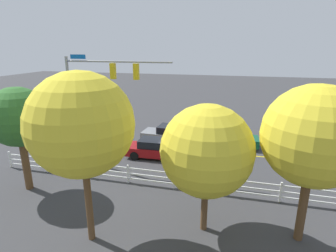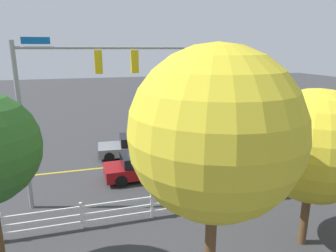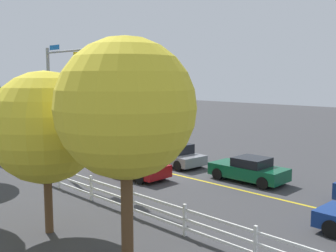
# 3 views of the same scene
# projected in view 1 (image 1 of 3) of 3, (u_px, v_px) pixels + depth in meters

# --- Properties ---
(ground_plane) EXTENTS (120.00, 120.00, 0.00)m
(ground_plane) POSITION_uv_depth(u_px,v_px,m) (173.00, 148.00, 21.85)
(ground_plane) COLOR #38383A
(lane_center_stripe) EXTENTS (28.00, 0.16, 0.01)m
(lane_center_stripe) POSITION_uv_depth(u_px,v_px,m) (223.00, 153.00, 20.90)
(lane_center_stripe) COLOR gold
(lane_center_stripe) RESTS_ON ground_plane
(signal_assembly) EXTENTS (7.35, 0.37, 7.49)m
(signal_assembly) POSITION_uv_depth(u_px,v_px,m) (96.00, 89.00, 17.82)
(signal_assembly) COLOR gray
(signal_assembly) RESTS_ON ground_plane
(car_0) EXTENTS (4.78, 1.96, 1.41)m
(car_0) POSITION_uv_depth(u_px,v_px,m) (158.00, 149.00, 19.91)
(car_0) COLOR maroon
(car_0) RESTS_ON ground_plane
(car_1) EXTENTS (4.29, 2.22, 1.40)m
(car_1) POSITION_uv_depth(u_px,v_px,m) (167.00, 134.00, 23.48)
(car_1) COLOR slate
(car_1) RESTS_ON ground_plane
(car_2) EXTENTS (4.15, 1.95, 1.33)m
(car_2) POSITION_uv_depth(u_px,v_px,m) (233.00, 139.00, 22.12)
(car_2) COLOR #0C4C2D
(car_2) RESTS_ON ground_plane
(car_4) EXTENTS (4.69, 2.11, 1.44)m
(car_4) POSITION_uv_depth(u_px,v_px,m) (329.00, 146.00, 20.51)
(car_4) COLOR navy
(car_4) RESTS_ON ground_plane
(white_rail_fence) EXTENTS (26.10, 0.10, 1.15)m
(white_rail_fence) POSITION_uv_depth(u_px,v_px,m) (199.00, 182.00, 15.20)
(white_rail_fence) COLOR white
(white_rail_fence) RESTS_ON ground_plane
(tree_0) EXTENTS (4.10, 4.10, 7.18)m
(tree_0) POSITION_uv_depth(u_px,v_px,m) (81.00, 125.00, 10.15)
(tree_0) COLOR brown
(tree_0) RESTS_ON ground_plane
(tree_1) EXTENTS (3.27, 3.27, 5.96)m
(tree_1) POSITION_uv_depth(u_px,v_px,m) (18.00, 118.00, 14.51)
(tree_1) COLOR brown
(tree_1) RESTS_ON ground_plane
(tree_2) EXTENTS (3.94, 3.94, 5.79)m
(tree_2) POSITION_uv_depth(u_px,v_px,m) (207.00, 151.00, 11.15)
(tree_2) COLOR brown
(tree_2) RESTS_ON ground_plane
(tree_3) EXTENTS (4.02, 4.02, 6.70)m
(tree_3) POSITION_uv_depth(u_px,v_px,m) (314.00, 136.00, 10.27)
(tree_3) COLOR brown
(tree_3) RESTS_ON ground_plane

